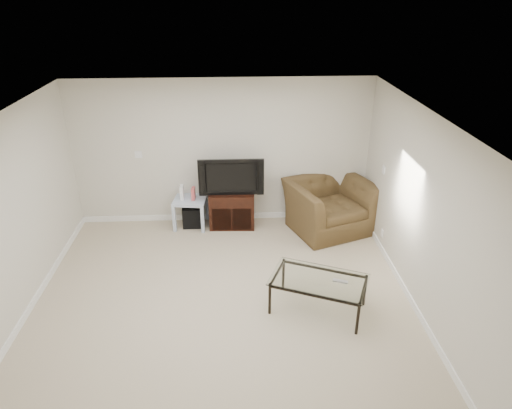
{
  "coord_description": "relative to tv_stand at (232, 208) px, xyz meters",
  "views": [
    {
      "loc": [
        0.18,
        -4.81,
        3.84
      ],
      "look_at": [
        0.5,
        1.2,
        0.9
      ],
      "focal_mm": 32.0,
      "sensor_mm": 36.0,
      "label": 1
    }
  ],
  "objects": [
    {
      "name": "ceiling",
      "position": [
        -0.14,
        -2.28,
        2.18
      ],
      "size": [
        5.0,
        5.0,
        0.0
      ],
      "primitive_type": "plane",
      "color": "white",
      "rests_on": "ground"
    },
    {
      "name": "wall_back",
      "position": [
        -0.14,
        0.22,
        0.93
      ],
      "size": [
        5.0,
        0.02,
        2.5
      ],
      "primitive_type": "cube",
      "color": "silver",
      "rests_on": "ground"
    },
    {
      "name": "wall_left",
      "position": [
        -2.64,
        -2.28,
        0.93
      ],
      "size": [
        0.02,
        5.0,
        2.5
      ],
      "primitive_type": "cube",
      "color": "silver",
      "rests_on": "ground"
    },
    {
      "name": "floor",
      "position": [
        -0.14,
        -2.28,
        -0.32
      ],
      "size": [
        5.0,
        5.0,
        0.0
      ],
      "primitive_type": "plane",
      "color": "tan",
      "rests_on": "ground"
    },
    {
      "name": "tv_stand",
      "position": [
        0.0,
        0.0,
        0.0
      ],
      "size": [
        0.79,
        0.56,
        0.64
      ],
      "primitive_type": null,
      "rotation": [
        0.0,
        0.0,
        -0.04
      ],
      "color": "black",
      "rests_on": "floor"
    },
    {
      "name": "subwoofer",
      "position": [
        -0.68,
        0.02,
        -0.13
      ],
      "size": [
        0.36,
        0.36,
        0.36
      ],
      "primitive_type": "cube",
      "rotation": [
        0.0,
        0.0,
        0.02
      ],
      "color": "black",
      "rests_on": "floor"
    },
    {
      "name": "plate_right_switch",
      "position": [
        2.35,
        -0.68,
        0.93
      ],
      "size": [
        0.02,
        0.09,
        0.13
      ],
      "primitive_type": "cube",
      "color": "white",
      "rests_on": "wall_right"
    },
    {
      "name": "game_case",
      "position": [
        -0.65,
        -0.03,
        0.3
      ],
      "size": [
        0.06,
        0.15,
        0.2
      ],
      "primitive_type": "cube",
      "rotation": [
        0.0,
        0.0,
        -0.05
      ],
      "color": "#CC4C4C",
      "rests_on": "side_table"
    },
    {
      "name": "plate_back",
      "position": [
        -1.54,
        0.21,
        0.93
      ],
      "size": [
        0.12,
        0.02,
        0.12
      ],
      "primitive_type": "cube",
      "color": "white",
      "rests_on": "wall_back"
    },
    {
      "name": "dvd_player",
      "position": [
        -0.0,
        -0.04,
        0.21
      ],
      "size": [
        0.45,
        0.33,
        0.06
      ],
      "primitive_type": "cube",
      "rotation": [
        0.0,
        0.0,
        -0.04
      ],
      "color": "black",
      "rests_on": "tv_stand"
    },
    {
      "name": "remote",
      "position": [
        1.34,
        -2.46,
        0.16
      ],
      "size": [
        0.19,
        0.12,
        0.02
      ],
      "primitive_type": "cube",
      "rotation": [
        0.0,
        0.0,
        -0.37
      ],
      "color": "#B2B2B7",
      "rests_on": "coffee_table"
    },
    {
      "name": "plate_right_outlet",
      "position": [
        2.35,
        -0.98,
        -0.02
      ],
      "size": [
        0.02,
        0.08,
        0.12
      ],
      "primitive_type": "cube",
      "color": "white",
      "rests_on": "wall_right"
    },
    {
      "name": "television",
      "position": [
        -0.0,
        -0.03,
        0.63
      ],
      "size": [
        1.01,
        0.21,
        0.62
      ],
      "primitive_type": "imported",
      "rotation": [
        0.0,
        0.0,
        -0.0
      ],
      "color": "black",
      "rests_on": "tv_stand"
    },
    {
      "name": "game_console",
      "position": [
        -0.84,
        -0.01,
        0.32
      ],
      "size": [
        0.06,
        0.17,
        0.24
      ],
      "primitive_type": "cube",
      "rotation": [
        0.0,
        0.0,
        -0.02
      ],
      "color": "white",
      "rests_on": "side_table"
    },
    {
      "name": "wall_right",
      "position": [
        2.36,
        -2.28,
        0.93
      ],
      "size": [
        0.02,
        5.0,
        2.5
      ],
      "primitive_type": "cube",
      "color": "silver",
      "rests_on": "ground"
    },
    {
      "name": "recliner",
      "position": [
        1.65,
        -0.23,
        0.26
      ],
      "size": [
        1.53,
        1.26,
        1.15
      ],
      "primitive_type": "imported",
      "rotation": [
        0.0,
        0.0,
        0.36
      ],
      "color": "brown",
      "rests_on": "floor"
    },
    {
      "name": "side_table",
      "position": [
        -0.71,
        0.0,
        -0.06
      ],
      "size": [
        0.6,
        0.6,
        0.52
      ],
      "primitive_type": null,
      "rotation": [
        0.0,
        0.0,
        -0.12
      ],
      "color": "#A4BDC7",
      "rests_on": "floor"
    },
    {
      "name": "coffee_table",
      "position": [
        1.09,
        -2.39,
        -0.09
      ],
      "size": [
        1.36,
        1.09,
        0.47
      ],
      "primitive_type": null,
      "rotation": [
        0.0,
        0.0,
        -0.4
      ],
      "color": "black",
      "rests_on": "floor"
    }
  ]
}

